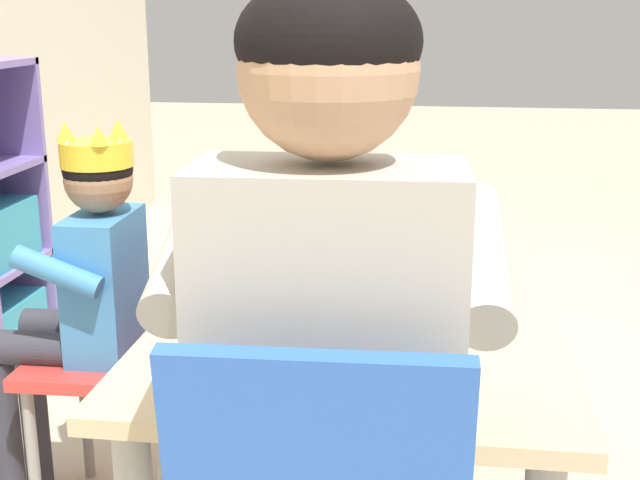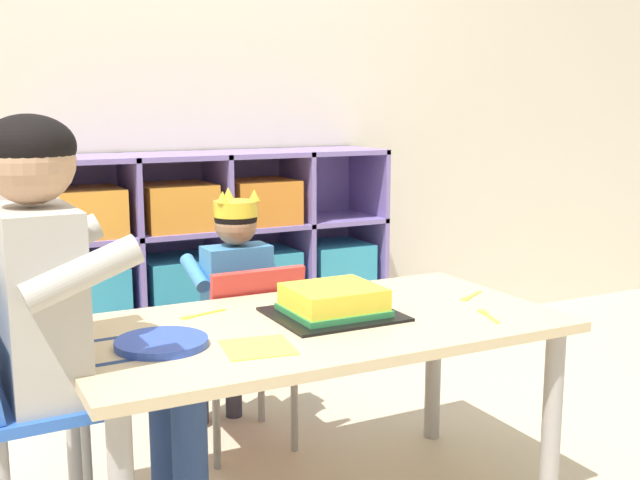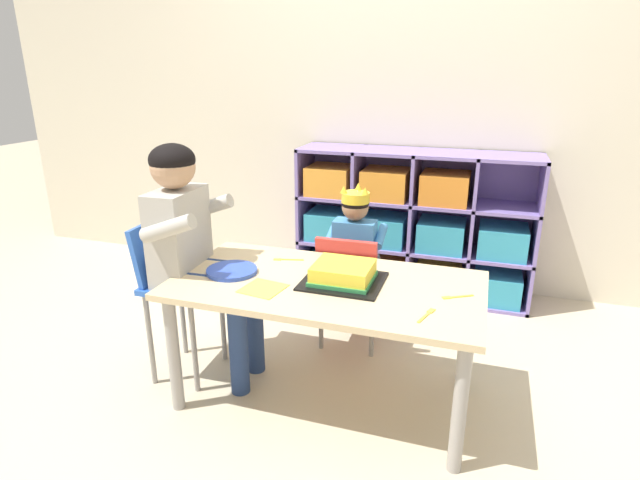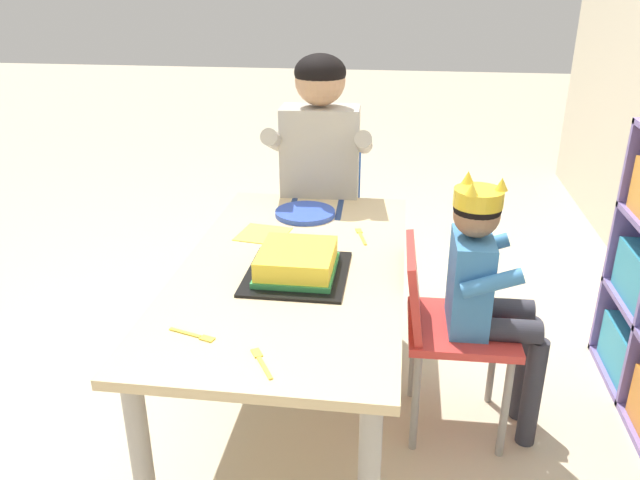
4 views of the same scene
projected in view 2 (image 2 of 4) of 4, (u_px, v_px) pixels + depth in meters
name	position (u px, v px, depth m)	size (l,w,h in m)	color
classroom_back_wall	(153.00, 29.00, 3.16)	(5.82, 0.10, 2.81)	beige
storage_cubby_shelf	(212.00, 275.00, 3.19)	(1.45, 0.34, 0.91)	#7F6BB2
activity_table	(316.00, 346.00, 2.02)	(1.27, 0.67, 0.55)	#D1B789
classroom_chair_blue	(245.00, 337.00, 2.44)	(0.33, 0.35, 0.62)	red
child_with_crown	(232.00, 285.00, 2.51)	(0.30, 0.31, 0.84)	#3D7FBC
classroom_chair_adult_side	(23.00, 399.00, 1.69)	(0.31, 0.35, 0.74)	blue
adult_helper_seated	(70.00, 299.00, 1.71)	(0.44, 0.41, 1.09)	#B2ADA3
birthday_cake_on_tray	(333.00, 303.00, 2.06)	(0.33, 0.29, 0.08)	black
paper_plate_stack	(162.00, 343.00, 1.80)	(0.22, 0.22, 0.02)	blue
paper_napkin_square	(258.00, 347.00, 1.79)	(0.16, 0.16, 0.00)	#F4DB4C
fork_beside_plate_stack	(488.00, 315.00, 2.06)	(0.05, 0.13, 0.00)	yellow
fork_by_napkin	(471.00, 296.00, 2.26)	(0.12, 0.08, 0.00)	yellow
fork_near_cake_tray	(201.00, 315.00, 2.06)	(0.14, 0.05, 0.00)	yellow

